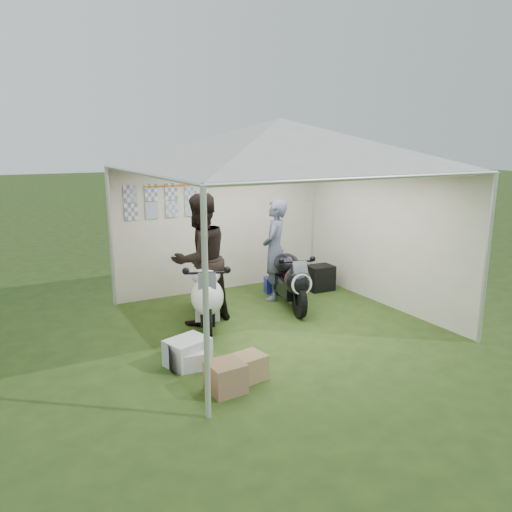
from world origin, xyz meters
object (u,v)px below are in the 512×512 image
object	(u,v)px
person_dark_jacket	(200,259)
crate_0	(188,352)
motorcycle_black	(289,277)
paddock_stand	(275,285)
person_blue_jacket	(275,250)
crate_3	(246,368)
motorcycle_white	(206,291)
equipment_box	(320,278)
canopy_tent	(278,149)
crate_1	(226,377)
crate_2	(192,360)

from	to	relation	value
person_dark_jacket	crate_0	xyz separation A→B (m)	(-0.72, -1.31, -0.81)
motorcycle_black	crate_0	size ratio (longest dim) A/B	3.62
paddock_stand	person_blue_jacket	bearing A→B (deg)	-122.49
crate_3	motorcycle_white	bearing A→B (deg)	81.38
equipment_box	crate_3	size ratio (longest dim) A/B	1.04
canopy_tent	crate_1	distance (m)	3.33
crate_3	person_dark_jacket	bearing A→B (deg)	82.19
crate_1	crate_3	world-z (taller)	crate_1
canopy_tent	crate_2	distance (m)	3.17
canopy_tent	crate_2	world-z (taller)	canopy_tent
canopy_tent	crate_0	bearing A→B (deg)	-155.41
crate_1	canopy_tent	bearing A→B (deg)	45.16
person_blue_jacket	equipment_box	size ratio (longest dim) A/B	3.76
motorcycle_black	crate_2	distance (m)	2.71
motorcycle_white	crate_1	bearing A→B (deg)	-85.61
motorcycle_white	crate_0	xyz separation A→B (m)	(-0.71, -1.07, -0.38)
motorcycle_white	crate_0	world-z (taller)	motorcycle_white
crate_0	crate_1	xyz separation A→B (m)	(0.13, -0.83, 0.00)
crate_1	crate_2	xyz separation A→B (m)	(-0.13, 0.69, -0.06)
paddock_stand	crate_1	world-z (taller)	crate_1
crate_1	crate_3	bearing A→B (deg)	22.62
motorcycle_white	crate_3	world-z (taller)	motorcycle_white
crate_1	person_dark_jacket	bearing A→B (deg)	74.54
crate_0	motorcycle_white	bearing A→B (deg)	56.40
canopy_tent	person_dark_jacket	xyz separation A→B (m)	(-1.03, 0.51, -1.60)
motorcycle_black	person_dark_jacket	xyz separation A→B (m)	(-1.55, 0.02, 0.48)
equipment_box	crate_0	size ratio (longest dim) A/B	0.93
person_blue_jacket	crate_1	world-z (taller)	person_blue_jacket
person_blue_jacket	crate_0	xyz separation A→B (m)	(-2.29, -1.78, -0.70)
motorcycle_white	paddock_stand	bearing A→B (deg)	51.51
crate_3	person_blue_jacket	bearing A→B (deg)	53.43
motorcycle_white	crate_2	xyz separation A→B (m)	(-0.71, -1.21, -0.44)
person_blue_jacket	crate_3	xyz separation A→B (m)	(-1.84, -2.48, -0.72)
canopy_tent	equipment_box	distance (m)	2.99
motorcycle_black	person_blue_jacket	distance (m)	0.61
canopy_tent	crate_0	distance (m)	3.08
crate_3	crate_1	bearing A→B (deg)	-157.38
crate_0	crate_1	world-z (taller)	crate_1
person_blue_jacket	equipment_box	distance (m)	1.19
paddock_stand	crate_0	world-z (taller)	crate_0
canopy_tent	paddock_stand	world-z (taller)	canopy_tent
motorcycle_white	person_blue_jacket	size ratio (longest dim) A/B	1.10
person_dark_jacket	person_blue_jacket	world-z (taller)	person_dark_jacket
person_dark_jacket	crate_0	size ratio (longest dim) A/B	3.95
motorcycle_white	crate_3	xyz separation A→B (m)	(-0.27, -1.77, -0.40)
person_blue_jacket	person_dark_jacket	bearing A→B (deg)	-28.84
canopy_tent	crate_2	xyz separation A→B (m)	(-1.75, -0.94, -2.47)
paddock_stand	person_blue_jacket	xyz separation A→B (m)	(-0.20, -0.31, 0.72)
person_dark_jacket	crate_2	distance (m)	1.84
crate_1	crate_2	distance (m)	0.70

